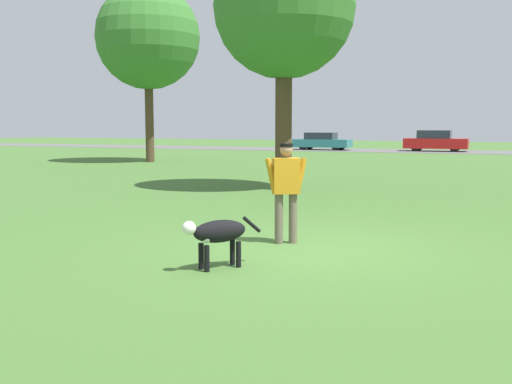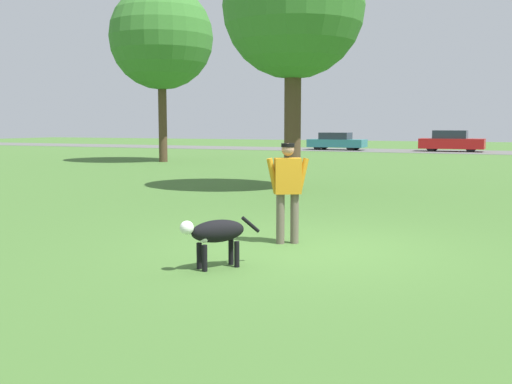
% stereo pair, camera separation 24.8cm
% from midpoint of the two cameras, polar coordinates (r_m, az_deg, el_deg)
% --- Properties ---
extents(ground_plane, '(120.00, 120.00, 0.00)m').
position_cam_midpoint_polar(ground_plane, '(9.02, 5.79, -5.42)').
color(ground_plane, '#426B2D').
extents(far_road_strip, '(120.00, 6.00, 0.01)m').
position_cam_midpoint_polar(far_road_strip, '(42.88, 20.35, 3.58)').
color(far_road_strip, '#5B5B59').
rests_on(far_road_strip, ground_plane).
extents(person, '(0.62, 0.41, 1.56)m').
position_cam_midpoint_polar(person, '(9.27, 3.80, 0.66)').
color(person, '#665B4C').
rests_on(person, ground_plane).
extents(dog, '(0.76, 0.99, 0.65)m').
position_cam_midpoint_polar(dog, '(7.71, -2.97, -3.93)').
color(dog, black).
rests_on(dog, ground_plane).
extents(frisbee, '(0.25, 0.25, 0.02)m').
position_cam_midpoint_polar(frisbee, '(10.06, -3.90, -4.11)').
color(frisbee, '#E52366').
rests_on(frisbee, ground_plane).
extents(tree_near_left, '(3.93, 3.93, 7.04)m').
position_cam_midpoint_polar(tree_near_left, '(17.29, 4.00, 17.04)').
color(tree_near_left, '#4C3826').
rests_on(tree_near_left, ground_plane).
extents(tree_far_left, '(5.05, 5.05, 8.60)m').
position_cam_midpoint_polar(tree_far_left, '(30.43, -8.77, 14.32)').
color(tree_far_left, '#4C3826').
rests_on(tree_far_left, ground_plane).
extents(parked_car_teal, '(4.10, 1.80, 1.27)m').
position_cam_midpoint_polar(parked_car_teal, '(44.14, 7.85, 4.80)').
color(parked_car_teal, teal).
rests_on(parked_car_teal, ground_plane).
extents(parked_car_red, '(4.25, 1.81, 1.45)m').
position_cam_midpoint_polar(parked_car_red, '(43.24, 18.27, 4.60)').
color(parked_car_red, red).
rests_on(parked_car_red, ground_plane).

